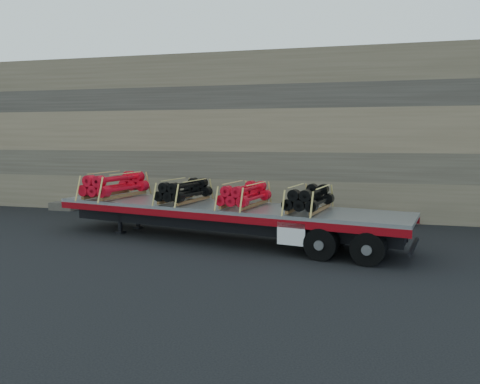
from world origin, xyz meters
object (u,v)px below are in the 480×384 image
at_px(bundle_midrear, 244,195).
at_px(bundle_rear, 309,199).
at_px(bundle_front, 115,186).
at_px(trailer, 223,223).
at_px(bundle_midfront, 184,191).

bearing_deg(bundle_midrear, bundle_rear, 0.00).
bearing_deg(bundle_front, trailer, 0.00).
distance_m(trailer, bundle_midfront, 1.78).
relative_size(bundle_midfront, bundle_midrear, 1.01).
xyz_separation_m(bundle_midfront, bundle_rear, (4.35, -0.85, -0.01)).
distance_m(bundle_front, bundle_midfront, 3.01).
distance_m(trailer, bundle_rear, 3.10).
height_order(trailer, bundle_midrear, bundle_midrear).
bearing_deg(bundle_front, bundle_midrear, -0.00).
height_order(bundle_front, bundle_midfront, bundle_front).
bearing_deg(trailer, bundle_midfront, 180.00).
xyz_separation_m(bundle_front, bundle_midrear, (5.19, -1.01, -0.07)).
xyz_separation_m(bundle_midrear, bundle_rear, (2.12, -0.41, -0.00)).
relative_size(bundle_midfront, bundle_rear, 1.02).
height_order(bundle_midfront, bundle_midrear, bundle_midfront).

